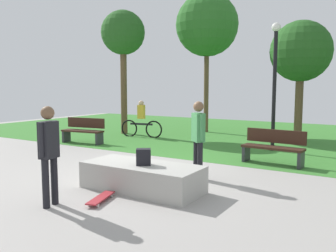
# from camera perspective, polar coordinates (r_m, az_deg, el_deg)

# --- Properties ---
(ground_plane) EXTENTS (28.00, 28.00, 0.00)m
(ground_plane) POSITION_cam_1_polar(r_m,az_deg,el_deg) (8.59, -3.97, -7.45)
(ground_plane) COLOR #9E9993
(grass_lawn) EXTENTS (26.60, 12.18, 0.01)m
(grass_lawn) POSITION_cam_1_polar(r_m,az_deg,el_deg) (15.61, 13.19, -1.35)
(grass_lawn) COLOR #387A2D
(grass_lawn) RESTS_ON ground_plane
(concrete_ledge) EXTENTS (2.41, 1.03, 0.53)m
(concrete_ledge) POSITION_cam_1_polar(r_m,az_deg,el_deg) (7.11, -4.20, -8.19)
(concrete_ledge) COLOR #A8A59E
(concrete_ledge) RESTS_ON ground_plane
(backpack_on_ledge) EXTENTS (0.34, 0.32, 0.32)m
(backpack_on_ledge) POSITION_cam_1_polar(r_m,az_deg,el_deg) (6.91, -3.96, -4.98)
(backpack_on_ledge) COLOR black
(backpack_on_ledge) RESTS_ON concrete_ledge
(skater_performing_trick) EXTENTS (0.25, 0.42, 1.72)m
(skater_performing_trick) POSITION_cam_1_polar(r_m,az_deg,el_deg) (6.34, -18.62, -3.39)
(skater_performing_trick) COLOR black
(skater_performing_trick) RESTS_ON ground_plane
(skater_watching) EXTENTS (0.37, 0.36, 1.73)m
(skater_watching) POSITION_cam_1_polar(r_m,az_deg,el_deg) (7.81, 4.88, -1.26)
(skater_watching) COLOR black
(skater_watching) RESTS_ON ground_plane
(skateboard_by_ledge) EXTENTS (0.42, 0.82, 0.08)m
(skateboard_by_ledge) POSITION_cam_1_polar(r_m,az_deg,el_deg) (6.57, -10.76, -11.31)
(skateboard_by_ledge) COLOR #A5262D
(skateboard_by_ledge) RESTS_ON ground_plane
(park_bench_far_left) EXTENTS (1.63, 0.59, 0.91)m
(park_bench_far_left) POSITION_cam_1_polar(r_m,az_deg,el_deg) (9.78, 16.61, -3.13)
(park_bench_far_left) COLOR #331E14
(park_bench_far_left) RESTS_ON ground_plane
(park_bench_by_oak) EXTENTS (1.65, 0.68, 0.91)m
(park_bench_by_oak) POSITION_cam_1_polar(r_m,az_deg,el_deg) (13.24, -13.43, -0.62)
(park_bench_by_oak) COLOR #331E14
(park_bench_by_oak) RESTS_ON ground_plane
(tree_slender_maple) EXTENTS (1.88, 1.88, 5.28)m
(tree_slender_maple) POSITION_cam_1_polar(r_m,az_deg,el_deg) (15.72, -7.24, 14.32)
(tree_slender_maple) COLOR brown
(tree_slender_maple) RESTS_ON grass_lawn
(tree_broad_elm) EXTENTS (2.17, 2.17, 4.40)m
(tree_broad_elm) POSITION_cam_1_polar(r_m,az_deg,el_deg) (13.77, 20.59, 11.04)
(tree_broad_elm) COLOR brown
(tree_broad_elm) RESTS_ON grass_lawn
(tree_young_birch) EXTENTS (2.76, 2.76, 6.14)m
(tree_young_birch) POSITION_cam_1_polar(r_m,az_deg,el_deg) (16.30, 6.29, 15.79)
(tree_young_birch) COLOR brown
(tree_young_birch) RESTS_ON grass_lawn
(lamp_post) EXTENTS (0.28, 0.28, 4.02)m
(lamp_post) POSITION_cam_1_polar(r_m,az_deg,el_deg) (11.74, 16.80, 8.09)
(lamp_post) COLOR black
(lamp_post) RESTS_ON ground_plane
(cyclist_on_bicycle) EXTENTS (1.80, 0.42, 1.52)m
(cyclist_on_bicycle) POSITION_cam_1_polar(r_m,az_deg,el_deg) (14.48, -4.31, 0.72)
(cyclist_on_bicycle) COLOR black
(cyclist_on_bicycle) RESTS_ON ground_plane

